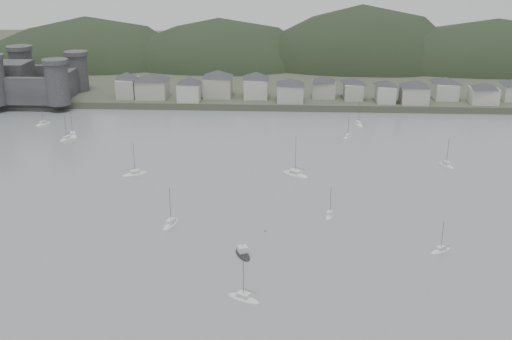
{
  "coord_description": "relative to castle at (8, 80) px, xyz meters",
  "views": [
    {
      "loc": [
        9.66,
        -105.96,
        69.95
      ],
      "look_at": [
        0.0,
        75.0,
        6.0
      ],
      "focal_mm": 45.05,
      "sensor_mm": 36.0,
      "label": 1
    }
  ],
  "objects": [
    {
      "name": "ground",
      "position": [
        120.0,
        -179.8,
        -10.96
      ],
      "size": [
        900.0,
        900.0,
        0.0
      ],
      "primitive_type": "plane",
      "color": "slate",
      "rests_on": "ground"
    },
    {
      "name": "moored_fleet",
      "position": [
        94.26,
        -117.18,
        -10.79
      ],
      "size": [
        256.49,
        170.87,
        13.75
      ],
      "color": "silver",
      "rests_on": "ground"
    },
    {
      "name": "forested_ridge",
      "position": [
        124.83,
        89.6,
        -22.25
      ],
      "size": [
        851.55,
        103.94,
        102.57
      ],
      "color": "black",
      "rests_on": "ground"
    },
    {
      "name": "motor_launch_far",
      "position": [
        119.16,
        -148.71,
        -10.67
      ],
      "size": [
        5.33,
        7.96,
        3.8
      ],
      "rotation": [
        0.0,
        0.0,
        3.53
      ],
      "color": "black",
      "rests_on": "ground"
    },
    {
      "name": "waterfront_town",
      "position": [
        170.59,
        3.54,
        -2.3
      ],
      "size": [
        451.48,
        28.46,
        12.92
      ],
      "color": "#9F9E92",
      "rests_on": "far_shore_land"
    },
    {
      "name": "castle",
      "position": [
        0.0,
        0.0,
        0.0
      ],
      "size": [
        66.0,
        43.0,
        20.0
      ],
      "color": "#313133",
      "rests_on": "far_shore_land"
    },
    {
      "name": "mooring_buoys",
      "position": [
        115.48,
        -140.29,
        -10.81
      ],
      "size": [
        165.15,
        139.76,
        0.7
      ],
      "color": "#B76C3D",
      "rests_on": "ground"
    },
    {
      "name": "far_shore_land",
      "position": [
        120.0,
        115.2,
        -9.46
      ],
      "size": [
        900.0,
        250.0,
        3.0
      ],
      "primitive_type": "cube",
      "color": "#383D2D",
      "rests_on": "ground"
    },
    {
      "name": "sailboat_lead",
      "position": [
        158.1,
        -29.8,
        -10.79
      ],
      "size": [
        4.13,
        8.17,
        10.7
      ],
      "rotation": [
        0.0,
        0.0,
        3.36
      ],
      "color": "silver",
      "rests_on": "ground"
    }
  ]
}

